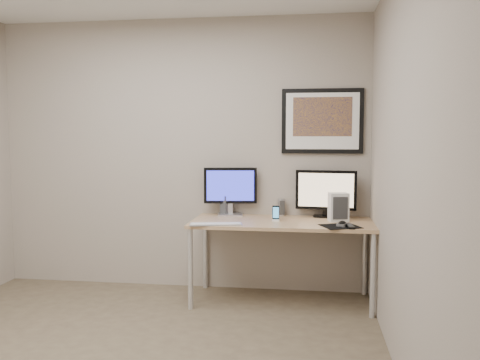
{
  "coord_description": "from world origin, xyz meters",
  "views": [
    {
      "loc": [
        1.25,
        -3.11,
        1.48
      ],
      "look_at": [
        0.66,
        1.1,
        1.11
      ],
      "focal_mm": 38.0,
      "sensor_mm": 36.0,
      "label": 1
    }
  ],
  "objects": [
    {
      "name": "floor",
      "position": [
        0.0,
        0.0,
        0.0
      ],
      "size": [
        3.6,
        3.6,
        0.0
      ],
      "primitive_type": "plane",
      "color": "brown",
      "rests_on": "ground"
    },
    {
      "name": "room",
      "position": [
        0.0,
        0.45,
        1.64
      ],
      "size": [
        3.6,
        3.6,
        3.6
      ],
      "color": "white",
      "rests_on": "ground"
    },
    {
      "name": "desk",
      "position": [
        1.0,
        1.35,
        0.66
      ],
      "size": [
        1.6,
        0.7,
        0.73
      ],
      "color": "#986E49",
      "rests_on": "floor"
    },
    {
      "name": "framed_art",
      "position": [
        1.35,
        1.68,
        1.62
      ],
      "size": [
        0.75,
        0.04,
        0.6
      ],
      "color": "black",
      "rests_on": "room"
    },
    {
      "name": "monitor_large",
      "position": [
        0.5,
        1.6,
        0.98
      ],
      "size": [
        0.5,
        0.19,
        0.46
      ],
      "rotation": [
        0.0,
        0.0,
        0.13
      ],
      "color": "#B8B8BE",
      "rests_on": "desk"
    },
    {
      "name": "monitor_tv",
      "position": [
        1.39,
        1.61,
        0.96
      ],
      "size": [
        0.56,
        0.15,
        0.44
      ],
      "rotation": [
        0.0,
        0.0,
        -0.11
      ],
      "color": "black",
      "rests_on": "desk"
    },
    {
      "name": "speaker_left",
      "position": [
        0.44,
        1.63,
        0.83
      ],
      "size": [
        0.09,
        0.09,
        0.2
      ],
      "primitive_type": "cylinder",
      "rotation": [
        0.0,
        0.0,
        -0.15
      ],
      "color": "#B8B8BE",
      "rests_on": "desk"
    },
    {
      "name": "speaker_right",
      "position": [
        0.98,
        1.65,
        0.81
      ],
      "size": [
        0.08,
        0.08,
        0.16
      ],
      "primitive_type": "cylinder",
      "rotation": [
        0.0,
        0.0,
        0.34
      ],
      "color": "#B8B8BE",
      "rests_on": "desk"
    },
    {
      "name": "phone_dock",
      "position": [
        0.95,
        1.34,
        0.8
      ],
      "size": [
        0.07,
        0.07,
        0.14
      ],
      "primitive_type": "cube",
      "rotation": [
        0.0,
        0.0,
        0.03
      ],
      "color": "black",
      "rests_on": "desk"
    },
    {
      "name": "keyboard",
      "position": [
        0.46,
        1.07,
        0.74
      ],
      "size": [
        0.46,
        0.2,
        0.02
      ],
      "primitive_type": "cube",
      "rotation": [
        0.0,
        0.0,
        0.2
      ],
      "color": "#B7B7BB",
      "rests_on": "desk"
    },
    {
      "name": "mousepad",
      "position": [
        1.5,
        1.14,
        0.73
      ],
      "size": [
        0.37,
        0.35,
        0.0
      ],
      "primitive_type": "cube",
      "rotation": [
        0.0,
        0.0,
        0.39
      ],
      "color": "black",
      "rests_on": "desk"
    },
    {
      "name": "mouse",
      "position": [
        1.51,
        1.16,
        0.75
      ],
      "size": [
        0.1,
        0.13,
        0.04
      ],
      "primitive_type": "ellipsoid",
      "rotation": [
        0.0,
        0.0,
        -0.3
      ],
      "color": "black",
      "rests_on": "mousepad"
    },
    {
      "name": "remote",
      "position": [
        1.58,
        1.11,
        0.74
      ],
      "size": [
        0.07,
        0.19,
        0.02
      ],
      "primitive_type": "cube",
      "rotation": [
        0.0,
        0.0,
        0.1
      ],
      "color": "black",
      "rests_on": "desk"
    },
    {
      "name": "fan_unit",
      "position": [
        1.5,
        1.41,
        0.86
      ],
      "size": [
        0.19,
        0.15,
        0.25
      ],
      "primitive_type": "cube",
      "rotation": [
        0.0,
        0.0,
        0.22
      ],
      "color": "silver",
      "rests_on": "desk"
    }
  ]
}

